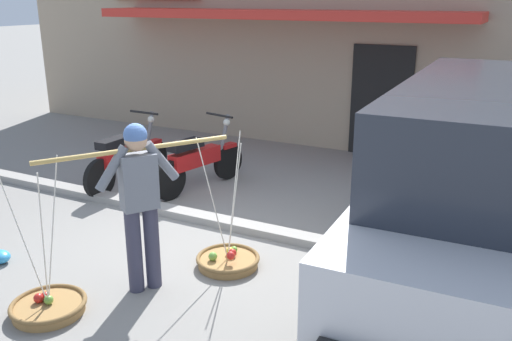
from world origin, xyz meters
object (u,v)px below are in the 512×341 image
Objects in this scene: fruit_basket_left_side at (48,306)px; motorcycle_nearest_shop at (126,158)px; fruit_basket_right_side at (228,260)px; motorcycle_second_in_row at (198,161)px; parked_truck at (497,193)px; fruit_vendor at (140,197)px.

fruit_basket_left_side reaches higher than motorcycle_nearest_shop.
motorcycle_second_in_row is at bearing 130.14° from fruit_basket_right_side.
motorcycle_second_in_row is 0.37× the size of parked_truck.
fruit_vendor is 3.28m from parked_truck.
fruit_vendor is at bearing -67.36° from motorcycle_second_in_row.
motorcycle_second_in_row is (-1.64, 1.95, 0.38)m from fruit_basket_right_side.
fruit_vendor is 1.30m from fruit_basket_right_side.
fruit_basket_right_side is at bearing 57.08° from fruit_basket_left_side.
fruit_basket_left_side is 3.58m from motorcycle_nearest_shop.
fruit_basket_right_side is (0.50, 0.78, -0.90)m from fruit_vendor.
motorcycle_nearest_shop is 1.13m from motorcycle_second_in_row.
motorcycle_nearest_shop is 0.38× the size of parked_truck.
motorcycle_nearest_shop is 5.41m from parked_truck.
fruit_basket_left_side is 0.81× the size of motorcycle_second_in_row.
parked_truck is (3.04, 1.22, 0.15)m from fruit_vendor.
fruit_basket_right_side is 0.30× the size of parked_truck.
parked_truck reaches higher than motorcycle_second_in_row.
fruit_basket_left_side is at bearing -122.92° from fruit_basket_right_side.
fruit_basket_right_side is 2.78m from parked_truck.
fruit_basket_right_side is at bearing -49.86° from motorcycle_second_in_row.
fruit_basket_right_side is (1.01, 1.56, 0.00)m from fruit_basket_left_side.
parked_truck is at bearing -12.24° from motorcycle_nearest_shop.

